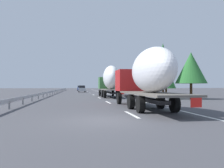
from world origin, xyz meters
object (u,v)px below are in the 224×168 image
object	(u,v)px
car_silver_hatch	(82,89)
road_sign	(113,84)
truck_lead	(110,80)
truck_trailing	(146,76)
car_blue_sedan	(80,88)

from	to	relation	value
car_silver_hatch	road_sign	distance (m)	12.94
truck_lead	car_silver_hatch	world-z (taller)	truck_lead
truck_trailing	road_sign	world-z (taller)	truck_trailing
car_silver_hatch	road_sign	world-z (taller)	road_sign
car_blue_sedan	road_sign	xyz separation A→B (m)	(-28.75, -6.81, 1.12)
car_blue_sedan	car_silver_hatch	xyz separation A→B (m)	(-17.68, -0.21, -0.01)
truck_lead	car_blue_sedan	distance (m)	45.78
car_blue_sedan	car_silver_hatch	size ratio (longest dim) A/B	1.01
truck_trailing	car_silver_hatch	distance (m)	45.84
truck_trailing	car_silver_hatch	xyz separation A→B (m)	(45.69, 3.50, -1.45)
truck_lead	road_sign	xyz separation A→B (m)	(16.85, -3.10, -0.49)
car_blue_sedan	road_sign	distance (m)	29.57
truck_trailing	car_silver_hatch	world-z (taller)	truck_trailing
truck_trailing	car_silver_hatch	bearing A→B (deg)	4.38
car_silver_hatch	road_sign	bearing A→B (deg)	-149.20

